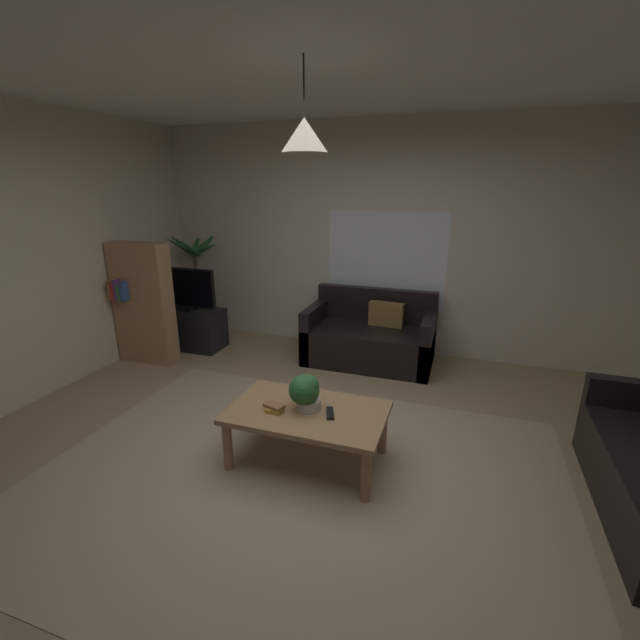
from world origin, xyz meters
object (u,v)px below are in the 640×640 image
(couch_under_window, at_px, (370,339))
(coffee_table, at_px, (307,418))
(book_on_table_1, at_px, (274,406))
(tv, at_px, (184,289))
(book_on_table_0, at_px, (275,410))
(tv_stand, at_px, (189,328))
(pendant_lamp, at_px, (304,135))
(remote_on_table_0, at_px, (330,413))
(potted_plant_on_table, at_px, (306,391))
(bookshelf_corner, at_px, (143,303))
(potted_palm_corner, at_px, (197,286))

(couch_under_window, distance_m, coffee_table, 2.05)
(book_on_table_1, xyz_separation_m, tv, (-2.07, 1.83, 0.30))
(book_on_table_0, distance_m, tv_stand, 2.79)
(book_on_table_0, bearing_deg, tv_stand, 138.10)
(tv, bearing_deg, couch_under_window, 7.60)
(tv, bearing_deg, pendant_lamp, -37.25)
(remote_on_table_0, distance_m, tv_stand, 3.05)
(book_on_table_1, height_order, potted_plant_on_table, potted_plant_on_table)
(bookshelf_corner, bearing_deg, potted_plant_on_table, -26.14)
(tv_stand, height_order, bookshelf_corner, bookshelf_corner)
(coffee_table, bearing_deg, potted_palm_corner, 137.26)
(coffee_table, xyz_separation_m, tv, (-2.29, 1.74, 0.41))
(coffee_table, bearing_deg, tv, 142.75)
(tv, bearing_deg, remote_on_table_0, -35.29)
(couch_under_window, height_order, potted_palm_corner, potted_palm_corner)
(bookshelf_corner, bearing_deg, couch_under_window, 18.45)
(remote_on_table_0, xyz_separation_m, pendant_lamp, (-0.18, 0.01, 1.86))
(potted_palm_corner, bearing_deg, tv_stand, -71.10)
(coffee_table, relative_size, pendant_lamp, 2.16)
(book_on_table_1, bearing_deg, couch_under_window, 83.45)
(couch_under_window, bearing_deg, pendant_lamp, -90.53)
(book_on_table_1, bearing_deg, tv, 138.49)
(tv, distance_m, potted_palm_corner, 0.58)
(book_on_table_1, xyz_separation_m, remote_on_table_0, (0.41, 0.08, -0.03))
(book_on_table_1, xyz_separation_m, tv_stand, (-2.07, 1.85, -0.22))
(book_on_table_1, distance_m, remote_on_table_0, 0.41)
(coffee_table, xyz_separation_m, potted_plant_on_table, (-0.01, 0.01, 0.21))
(potted_plant_on_table, relative_size, bookshelf_corner, 0.20)
(book_on_table_0, bearing_deg, tv, 138.43)
(coffee_table, xyz_separation_m, potted_palm_corner, (-2.47, 2.28, 0.31))
(coffee_table, height_order, potted_plant_on_table, potted_plant_on_table)
(tv_stand, distance_m, tv, 0.53)
(potted_plant_on_table, height_order, bookshelf_corner, bookshelf_corner)
(couch_under_window, height_order, book_on_table_1, couch_under_window)
(book_on_table_1, relative_size, pendant_lamp, 0.28)
(book_on_table_0, xyz_separation_m, book_on_table_1, (-0.01, 0.01, 0.03))
(tv_stand, relative_size, potted_palm_corner, 0.61)
(coffee_table, relative_size, potted_plant_on_table, 4.17)
(bookshelf_corner, bearing_deg, book_on_table_1, -30.09)
(coffee_table, relative_size, book_on_table_1, 7.69)
(couch_under_window, distance_m, tv, 2.38)
(couch_under_window, bearing_deg, book_on_table_0, -96.30)
(book_on_table_0, bearing_deg, remote_on_table_0, 12.86)
(potted_palm_corner, bearing_deg, book_on_table_1, -46.54)
(tv, bearing_deg, coffee_table, -37.25)
(couch_under_window, distance_m, remote_on_table_0, 2.07)
(potted_plant_on_table, distance_m, pendant_lamp, 1.72)
(pendant_lamp, bearing_deg, couch_under_window, 89.47)
(couch_under_window, xyz_separation_m, coffee_table, (-0.02, -2.05, 0.09))
(tv_stand, xyz_separation_m, tv, (0.00, -0.02, 0.52))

